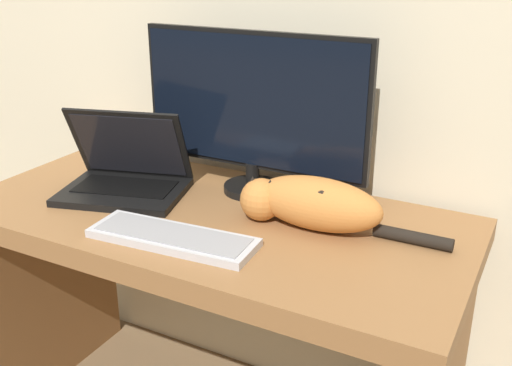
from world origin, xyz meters
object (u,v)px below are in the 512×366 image
(monitor, at_px, (253,109))
(cat, at_px, (311,202))
(laptop, at_px, (125,177))
(external_keyboard, at_px, (173,238))

(monitor, xyz_separation_m, cat, (0.24, -0.15, -0.18))
(laptop, height_order, external_keyboard, laptop)
(laptop, relative_size, external_keyboard, 0.93)
(external_keyboard, bearing_deg, monitor, 83.14)
(external_keyboard, bearing_deg, cat, 37.54)
(monitor, relative_size, laptop, 1.72)
(laptop, bearing_deg, external_keyboard, -49.03)
(laptop, xyz_separation_m, cat, (0.56, 0.04, 0.02))
(monitor, xyz_separation_m, laptop, (-0.32, -0.18, -0.20))
(external_keyboard, relative_size, cat, 0.79)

